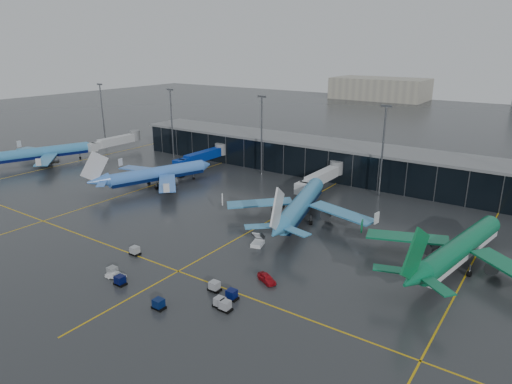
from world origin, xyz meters
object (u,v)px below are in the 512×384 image
Objects in this scene: airliner_arkefly at (158,166)px; service_van_red at (267,278)px; airliner_klm_near at (301,194)px; mobile_airstair at (258,242)px; airliner_aer_lingus at (462,236)px; baggage_carts at (175,286)px; airliner_klm_west at (43,146)px; service_van_white at (116,275)px.

service_van_red is (59.05, -30.20, -5.49)m from airliner_arkefly.
mobile_airstair is (-0.25, -18.15, -5.91)m from airliner_klm_near.
service_van_red is at bearing -126.34° from airliner_aer_lingus.
airliner_aer_lingus is 1.43× the size of baggage_carts.
airliner_klm_near reaches higher than airliner_arkefly.
airliner_arkefly reaches higher than mobile_airstair.
mobile_airstair is (48.81, -18.20, -5.49)m from airliner_arkefly.
airliner_aer_lingus reaches higher than baggage_carts.
airliner_klm_near is (102.86, 3.63, 0.35)m from airliner_klm_west.
airliner_aer_lingus reaches higher than mobile_airstair.
airliner_klm_near is 37.25m from airliner_aer_lingus.
airliner_klm_near reaches higher than airliner_aer_lingus.
service_van_red is (11.70, 11.40, 0.01)m from baggage_carts.
airliner_klm_near is at bearing 73.41° from mobile_airstair.
service_van_white is at bearing -121.60° from airliner_klm_near.
mobile_airstair is 0.98× the size of service_van_white.
airliner_klm_west reaches higher than baggage_carts.
baggage_carts reaches higher than service_van_red.
airliner_arkefly is 9.08× the size of service_van_red.
airliner_arkefly is 49.06m from airliner_klm_near.
airliner_klm_near reaches higher than service_van_red.
service_van_white is (35.60, -44.80, -5.64)m from airliner_arkefly.
airliner_arkefly is at bearing -172.92° from airliner_aer_lingus.
airliner_klm_near reaches higher than service_van_white.
mobile_airstair reaches higher than service_van_white.
airliner_klm_west is 0.95× the size of airliner_klm_near.
service_van_white is at bearing -5.08° from airliner_klm_west.
airliner_klm_near is at bearing -37.66° from service_van_white.
airliner_klm_west is 9.19× the size of service_van_red.
baggage_carts is (47.35, -41.60, -5.50)m from airliner_arkefly.
airliner_arkefly is 0.94× the size of airliner_klm_near.
airliner_aer_lingus is 11.45× the size of service_van_white.
baggage_carts is 6.71× the size of service_van_red.
airliner_aer_lingus is 40.10m from mobile_airstair.
airliner_aer_lingus is (36.98, -4.46, -0.06)m from airliner_klm_near.
airliner_klm_west reaches higher than airliner_arkefly.
airliner_klm_near is (49.06, -0.05, 0.43)m from airliner_arkefly.
airliner_klm_west reaches higher than service_van_white.
baggage_carts is (101.15, -37.91, -5.57)m from airliner_klm_west.
airliner_arkefly is 57.50m from service_van_white.
airliner_klm_west is 116.06m from service_van_red.
airliner_arkefly is 1.35× the size of baggage_carts.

